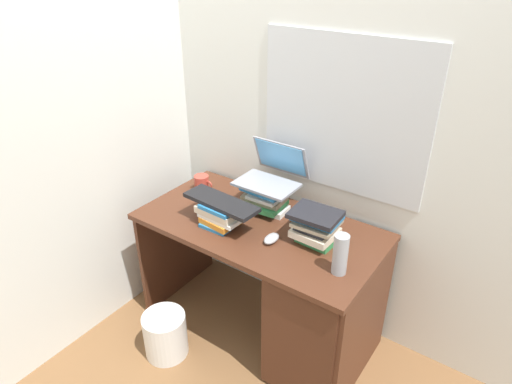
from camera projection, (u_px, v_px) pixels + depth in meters
name	position (u px, v px, depth m)	size (l,w,h in m)	color
ground_plane	(259.00, 326.00, 2.75)	(6.00, 6.00, 0.00)	brown
wall_back	(301.00, 103.00, 2.39)	(6.00, 0.06, 2.60)	silver
wall_left	(138.00, 93.00, 2.55)	(0.05, 6.00, 2.60)	silver
desk	(307.00, 299.00, 2.37)	(1.30, 0.67, 0.73)	#4C2819
book_stack_tall	(266.00, 198.00, 2.48)	(0.25, 0.20, 0.15)	white
book_stack_keyboard_riser	(221.00, 214.00, 2.36)	(0.25, 0.19, 0.13)	#2672B2
book_stack_side	(316.00, 226.00, 2.21)	(0.24, 0.21, 0.17)	#338C4C
laptop	(272.00, 173.00, 2.47)	(0.33, 0.29, 0.22)	gray
keyboard	(221.00, 202.00, 2.32)	(0.42, 0.14, 0.02)	black
computer_mouse	(271.00, 238.00, 2.25)	(0.06, 0.10, 0.04)	#A5A8AD
mug	(202.00, 183.00, 2.71)	(0.13, 0.09, 0.09)	#B23F33
water_bottle	(340.00, 254.00, 2.00)	(0.07, 0.07, 0.20)	#999EA5
wastebasket	(165.00, 334.00, 2.51)	(0.24, 0.24, 0.26)	silver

